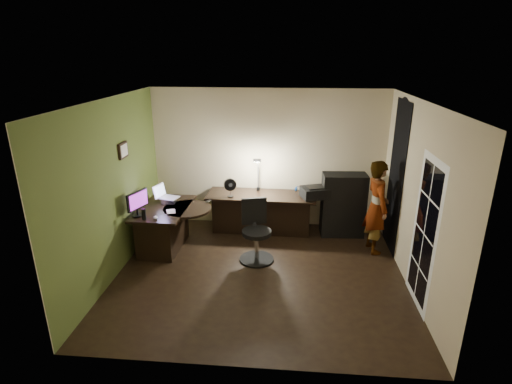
# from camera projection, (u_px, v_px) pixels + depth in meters

# --- Properties ---
(floor) EXTENTS (4.50, 4.00, 0.01)m
(floor) POSITION_uv_depth(u_px,v_px,m) (260.00, 274.00, 6.34)
(floor) COLOR black
(floor) RESTS_ON ground
(ceiling) EXTENTS (4.50, 4.00, 0.01)m
(ceiling) POSITION_uv_depth(u_px,v_px,m) (260.00, 100.00, 5.43)
(ceiling) COLOR silver
(ceiling) RESTS_ON floor
(wall_back) EXTENTS (4.50, 0.01, 2.70)m
(wall_back) POSITION_uv_depth(u_px,v_px,m) (268.00, 159.00, 7.77)
(wall_back) COLOR #C3B28C
(wall_back) RESTS_ON floor
(wall_front) EXTENTS (4.50, 0.01, 2.70)m
(wall_front) POSITION_uv_depth(u_px,v_px,m) (244.00, 261.00, 4.01)
(wall_front) COLOR #C3B28C
(wall_front) RESTS_ON floor
(wall_left) EXTENTS (0.01, 4.00, 2.70)m
(wall_left) POSITION_uv_depth(u_px,v_px,m) (112.00, 189.00, 6.07)
(wall_left) COLOR #C3B28C
(wall_left) RESTS_ON floor
(wall_right) EXTENTS (0.01, 4.00, 2.70)m
(wall_right) POSITION_uv_depth(u_px,v_px,m) (417.00, 198.00, 5.70)
(wall_right) COLOR #C3B28C
(wall_right) RESTS_ON floor
(green_wall_overlay) EXTENTS (0.00, 4.00, 2.70)m
(green_wall_overlay) POSITION_uv_depth(u_px,v_px,m) (113.00, 189.00, 6.07)
(green_wall_overlay) COLOR #4B5C25
(green_wall_overlay) RESTS_ON floor
(arched_doorway) EXTENTS (0.01, 0.90, 2.60)m
(arched_doorway) POSITION_uv_depth(u_px,v_px,m) (396.00, 178.00, 6.80)
(arched_doorway) COLOR black
(arched_doorway) RESTS_ON floor
(french_door) EXTENTS (0.02, 0.92, 2.10)m
(french_door) POSITION_uv_depth(u_px,v_px,m) (424.00, 234.00, 5.29)
(french_door) COLOR white
(french_door) RESTS_ON floor
(framed_picture) EXTENTS (0.04, 0.30, 0.25)m
(framed_picture) POSITION_uv_depth(u_px,v_px,m) (123.00, 150.00, 6.33)
(framed_picture) COLOR black
(framed_picture) RESTS_ON wall_left
(desk_left) EXTENTS (0.86, 1.36, 0.77)m
(desk_left) POSITION_uv_depth(u_px,v_px,m) (166.00, 228.00, 7.06)
(desk_left) COLOR black
(desk_left) RESTS_ON floor
(desk_right) EXTENTS (2.07, 0.78, 0.77)m
(desk_right) POSITION_uv_depth(u_px,v_px,m) (261.00, 213.00, 7.69)
(desk_right) COLOR black
(desk_right) RESTS_ON floor
(cabinet) EXTENTS (0.83, 0.45, 1.20)m
(cabinet) POSITION_uv_depth(u_px,v_px,m) (343.00, 205.00, 7.51)
(cabinet) COLOR black
(cabinet) RESTS_ON floor
(laptop_stand) EXTENTS (0.23, 0.20, 0.09)m
(laptop_stand) POSITION_uv_depth(u_px,v_px,m) (169.00, 200.00, 7.09)
(laptop_stand) COLOR silver
(laptop_stand) RESTS_ON desk_left
(laptop) EXTENTS (0.43, 0.41, 0.24)m
(laptop) POSITION_uv_depth(u_px,v_px,m) (168.00, 191.00, 7.04)
(laptop) COLOR silver
(laptop) RESTS_ON laptop_stand
(monitor) EXTENTS (0.25, 0.46, 0.30)m
(monitor) POSITION_uv_depth(u_px,v_px,m) (137.00, 207.00, 6.50)
(monitor) COLOR black
(monitor) RESTS_ON desk_left
(mouse) EXTENTS (0.08, 0.11, 0.04)m
(mouse) POSITION_uv_depth(u_px,v_px,m) (155.00, 217.00, 6.43)
(mouse) COLOR silver
(mouse) RESTS_ON desk_left
(phone) EXTENTS (0.11, 0.14, 0.01)m
(phone) POSITION_uv_depth(u_px,v_px,m) (209.00, 201.00, 7.17)
(phone) COLOR black
(phone) RESTS_ON desk_left
(pen) EXTENTS (0.04, 0.15, 0.01)m
(pen) POSITION_uv_depth(u_px,v_px,m) (190.00, 216.00, 6.50)
(pen) COLOR black
(pen) RESTS_ON desk_left
(speaker) EXTENTS (0.09, 0.09, 0.18)m
(speaker) POSITION_uv_depth(u_px,v_px,m) (144.00, 214.00, 6.38)
(speaker) COLOR black
(speaker) RESTS_ON desk_left
(notepad) EXTENTS (0.20, 0.23, 0.01)m
(notepad) POSITION_uv_depth(u_px,v_px,m) (171.00, 211.00, 6.70)
(notepad) COLOR silver
(notepad) RESTS_ON desk_left
(desk_fan) EXTENTS (0.26, 0.19, 0.35)m
(desk_fan) POSITION_uv_depth(u_px,v_px,m) (230.00, 188.00, 7.35)
(desk_fan) COLOR black
(desk_fan) RESTS_ON desk_right
(headphones) EXTENTS (0.21, 0.14, 0.09)m
(headphones) POSITION_uv_depth(u_px,v_px,m) (300.00, 189.00, 7.71)
(headphones) COLOR #194E9D
(headphones) RESTS_ON desk_right
(printer) EXTENTS (0.57, 0.51, 0.21)m
(printer) POSITION_uv_depth(u_px,v_px,m) (315.00, 192.00, 7.34)
(printer) COLOR black
(printer) RESTS_ON desk_right
(desk_lamp) EXTENTS (0.23, 0.36, 0.74)m
(desk_lamp) POSITION_uv_depth(u_px,v_px,m) (258.00, 172.00, 7.64)
(desk_lamp) COLOR black
(desk_lamp) RESTS_ON desk_right
(office_chair) EXTENTS (0.71, 0.71, 1.03)m
(office_chair) POSITION_uv_depth(u_px,v_px,m) (257.00, 232.00, 6.58)
(office_chair) COLOR black
(office_chair) RESTS_ON floor
(person) EXTENTS (0.50, 0.65, 1.64)m
(person) POSITION_uv_depth(u_px,v_px,m) (377.00, 207.00, 6.82)
(person) COLOR #D8A88C
(person) RESTS_ON floor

